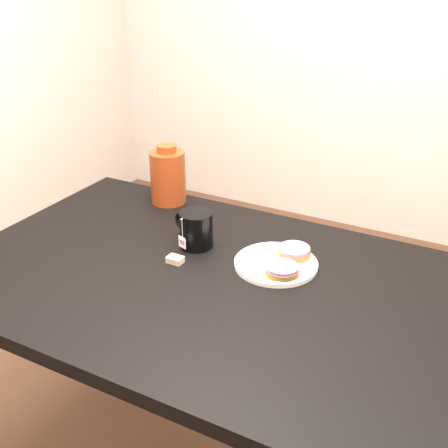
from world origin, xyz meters
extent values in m
cube|color=black|center=(0.00, 0.00, 0.73)|extent=(1.40, 0.90, 0.04)
cylinder|color=black|center=(-0.64, 0.39, 0.35)|extent=(0.06, 0.06, 0.71)
cylinder|color=white|center=(0.15, 0.14, 0.76)|extent=(0.23, 0.23, 0.01)
torus|color=white|center=(0.15, 0.14, 0.76)|extent=(0.23, 0.23, 0.01)
cylinder|color=brown|center=(0.18, 0.19, 0.77)|extent=(0.10, 0.10, 0.02)
cylinder|color=#9477A1|center=(0.18, 0.19, 0.79)|extent=(0.09, 0.09, 0.01)
cylinder|color=brown|center=(0.19, 0.08, 0.77)|extent=(0.11, 0.11, 0.02)
cylinder|color=#9477A1|center=(0.19, 0.08, 0.79)|extent=(0.10, 0.10, 0.01)
cylinder|color=black|center=(-0.11, 0.13, 0.80)|extent=(0.12, 0.12, 0.11)
cylinder|color=black|center=(-0.11, 0.13, 0.85)|extent=(0.09, 0.09, 0.00)
torus|color=black|center=(-0.17, 0.15, 0.81)|extent=(0.06, 0.03, 0.06)
cylinder|color=beige|center=(-0.12, 0.08, 0.83)|extent=(0.00, 0.00, 0.06)
cube|color=white|center=(-0.12, 0.08, 0.78)|extent=(0.03, 0.01, 0.03)
cube|color=#C6B793|center=(-0.11, 0.02, 0.76)|extent=(0.05, 0.03, 0.02)
cylinder|color=#601E0C|center=(-0.36, 0.37, 0.84)|extent=(0.14, 0.14, 0.18)
cylinder|color=#601E0C|center=(-0.36, 0.37, 0.94)|extent=(0.07, 0.07, 0.02)
camera|label=1|loc=(0.66, -1.12, 1.55)|focal=45.00mm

